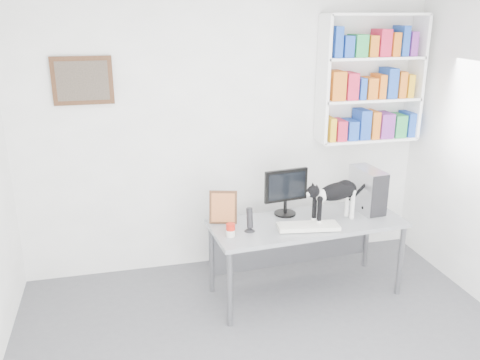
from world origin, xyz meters
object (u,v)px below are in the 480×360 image
at_px(monitor, 286,192).
at_px(leaning_print, 223,207).
at_px(desk, 306,258).
at_px(pc_tower, 367,190).
at_px(keyboard, 308,226).
at_px(speaker, 250,219).
at_px(cat, 335,201).
at_px(bookshelf, 371,79).
at_px(soup_can, 231,230).

xyz_separation_m(monitor, leaning_print, (-0.59, -0.05, -0.07)).
xyz_separation_m(desk, pc_tower, (0.63, 0.13, 0.56)).
height_order(keyboard, speaker, speaker).
relative_size(monitor, leaning_print, 1.46).
distance_m(pc_tower, cat, 0.44).
height_order(pc_tower, leaning_print, pc_tower).
distance_m(bookshelf, monitor, 1.44).
bearing_deg(desk, soup_can, -173.27).
xyz_separation_m(leaning_print, soup_can, (-0.00, -0.29, -0.09)).
bearing_deg(leaning_print, keyboard, -7.87).
height_order(desk, speaker, speaker).
relative_size(pc_tower, speaker, 1.85).
xyz_separation_m(pc_tower, cat, (-0.40, -0.18, -0.01)).
height_order(speaker, leaning_print, leaning_print).
height_order(bookshelf, leaning_print, bookshelf).
relative_size(monitor, speaker, 2.03).
relative_size(pc_tower, soup_can, 3.64).
xyz_separation_m(monitor, keyboard, (0.09, -0.35, -0.20)).
relative_size(monitor, keyboard, 0.84).
relative_size(monitor, cat, 0.73).
bearing_deg(desk, keyboard, -113.12).
height_order(bookshelf, keyboard, bookshelf).
distance_m(leaning_print, cat, 0.98).
relative_size(soup_can, cat, 0.18).
xyz_separation_m(soup_can, cat, (0.96, 0.09, 0.13)).
distance_m(keyboard, pc_tower, 0.76).
bearing_deg(monitor, pc_tower, -12.72).
xyz_separation_m(desk, keyboard, (-0.05, -0.15, 0.38)).
xyz_separation_m(leaning_print, cat, (0.96, -0.20, 0.04)).
relative_size(desk, cat, 2.85).
height_order(monitor, cat, monitor).
xyz_separation_m(desk, soup_can, (-0.73, -0.14, 0.41)).
bearing_deg(desk, leaning_print, 163.84).
relative_size(monitor, soup_can, 4.00).
bearing_deg(keyboard, leaning_print, 164.59).
height_order(leaning_print, cat, cat).
height_order(monitor, speaker, monitor).
distance_m(desk, pc_tower, 0.85).
distance_m(bookshelf, soup_can, 2.10).
bearing_deg(bookshelf, desk, -142.03).
distance_m(keyboard, leaning_print, 0.75).
distance_m(keyboard, cat, 0.34).
distance_m(monitor, pc_tower, 0.78).
bearing_deg(pc_tower, soup_can, -173.70).
bearing_deg(bookshelf, pc_tower, -113.34).
height_order(desk, leaning_print, leaning_print).
distance_m(keyboard, speaker, 0.51).
relative_size(speaker, cat, 0.36).
height_order(bookshelf, speaker, bookshelf).
xyz_separation_m(keyboard, speaker, (-0.50, 0.07, 0.09)).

